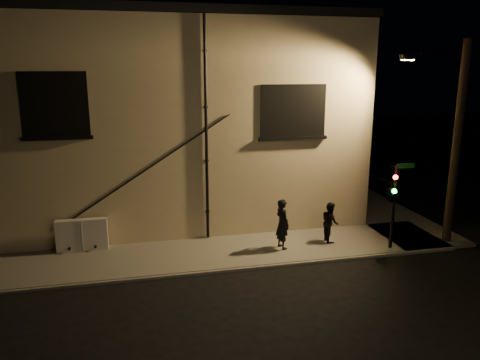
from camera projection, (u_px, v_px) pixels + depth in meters
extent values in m
plane|color=black|center=(274.00, 267.00, 15.97)|extent=(90.00, 90.00, 0.00)
cube|color=slate|center=(181.00, 256.00, 16.71)|extent=(20.00, 3.00, 0.12)
cube|color=slate|center=(346.00, 193.00, 24.95)|extent=(3.00, 16.00, 0.12)
cube|color=beige|center=(162.00, 117.00, 22.81)|extent=(16.00, 12.00, 8.50)
cube|color=black|center=(159.00, 22.00, 21.77)|extent=(16.20, 12.20, 0.30)
cube|color=black|center=(55.00, 104.00, 15.96)|extent=(2.20, 0.10, 2.20)
cube|color=#A5B28C|center=(55.00, 104.00, 15.98)|extent=(1.98, 0.05, 1.98)
cube|color=black|center=(293.00, 111.00, 17.95)|extent=(2.60, 0.10, 2.00)
cube|color=#A5B28C|center=(293.00, 111.00, 17.96)|extent=(2.38, 0.05, 1.78)
cylinder|color=black|center=(206.00, 131.00, 17.31)|extent=(0.11, 0.11, 8.30)
cylinder|color=black|center=(148.00, 169.00, 17.17)|extent=(5.96, 0.04, 3.75)
cylinder|color=black|center=(151.00, 167.00, 17.18)|extent=(5.96, 0.04, 3.75)
cube|color=silver|center=(82.00, 235.00, 16.93)|extent=(1.80, 0.30, 1.18)
imported|color=black|center=(282.00, 224.00, 17.08)|extent=(0.61, 0.77, 1.87)
imported|color=black|center=(330.00, 222.00, 17.83)|extent=(0.63, 0.78, 1.53)
cylinder|color=black|center=(393.00, 208.00, 16.98)|extent=(0.12, 0.12, 3.04)
imported|color=black|center=(391.00, 192.00, 16.67)|extent=(0.57, 1.86, 0.74)
sphere|color=#FF140C|center=(395.00, 177.00, 16.36)|extent=(0.17, 0.17, 0.17)
sphere|color=#14FF3F|center=(394.00, 191.00, 16.48)|extent=(0.17, 0.17, 0.17)
cube|color=#0C4C1E|center=(406.00, 166.00, 16.69)|extent=(0.70, 0.03, 0.18)
cylinder|color=black|center=(456.00, 146.00, 17.17)|extent=(0.32, 0.32, 7.62)
cylinder|color=black|center=(437.00, 54.00, 16.73)|extent=(1.93, 1.05, 0.10)
cube|color=black|center=(408.00, 57.00, 17.10)|extent=(0.55, 0.28, 0.18)
cube|color=#FFC672|center=(408.00, 60.00, 17.12)|extent=(0.42, 0.20, 0.04)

